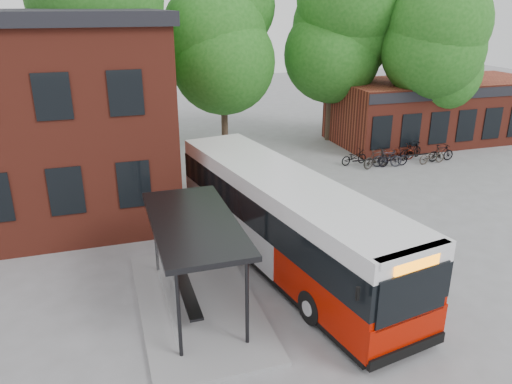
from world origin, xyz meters
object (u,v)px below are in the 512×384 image
object	(u,v)px
city_bus	(283,220)
bicycle_4	(400,152)
bicycle_6	(432,156)
bicycle_7	(441,153)
bicycle_1	(376,159)
bicycle_5	(412,150)
bus_shelter	(196,263)
bicycle_2	(393,158)
bicycle_0	(354,157)
bicycle_3	(387,158)

from	to	relation	value
city_bus	bicycle_4	size ratio (longest dim) A/B	7.01
bicycle_6	bicycle_7	size ratio (longest dim) A/B	1.03
bicycle_1	bicycle_5	xyz separation A→B (m)	(3.04, 0.99, -0.04)
bicycle_4	bicycle_7	xyz separation A→B (m)	(2.18, -0.92, 0.03)
city_bus	bicycle_4	xyz separation A→B (m)	(11.00, 9.50, -1.13)
bus_shelter	bicycle_2	distance (m)	17.05
bus_shelter	bicycle_6	bearing A→B (deg)	32.72
bus_shelter	bicycle_6	world-z (taller)	bus_shelter
bus_shelter	city_bus	size ratio (longest dim) A/B	0.55
bicycle_0	city_bus	bearing A→B (deg)	131.81
city_bus	bicycle_1	xyz separation A→B (m)	(8.86, 8.59, -1.05)
bicycle_0	bicycle_3	size ratio (longest dim) A/B	0.99
bus_shelter	bicycle_7	size ratio (longest dim) A/B	4.17
bus_shelter	bicycle_5	world-z (taller)	bus_shelter
bicycle_0	bicycle_6	world-z (taller)	bicycle_6
bicycle_4	bicycle_5	xyz separation A→B (m)	(0.90, 0.08, 0.04)
bicycle_4	bicycle_7	distance (m)	2.36
bicycle_3	bicycle_7	world-z (taller)	bicycle_3
bus_shelter	bicycle_3	world-z (taller)	bus_shelter
bus_shelter	city_bus	bearing A→B (deg)	28.13
bicycle_1	bicycle_7	size ratio (longest dim) A/B	1.10
bus_shelter	bicycle_7	world-z (taller)	bus_shelter
bicycle_4	bicycle_2	bearing A→B (deg)	137.05
bicycle_4	bicycle_6	size ratio (longest dim) A/B	1.04
bicycle_5	bicycle_1	bearing A→B (deg)	87.53
city_bus	bicycle_4	distance (m)	14.57
bus_shelter	city_bus	xyz separation A→B (m)	(3.50, 1.87, 0.15)
bicycle_7	city_bus	bearing A→B (deg)	124.16
city_bus	bicycle_7	bearing A→B (deg)	22.98
bicycle_7	bus_shelter	bearing A→B (deg)	123.17
bicycle_2	bicycle_5	distance (m)	2.20
city_bus	bicycle_0	world-z (taller)	city_bus
bicycle_3	bicycle_5	xyz separation A→B (m)	(2.35, 1.01, -0.00)
bicycle_2	bicycle_7	bearing A→B (deg)	-89.24
bicycle_5	bicycle_2	bearing A→B (deg)	96.90
bicycle_3	city_bus	bearing A→B (deg)	146.00
bicycle_4	city_bus	bearing A→B (deg)	136.45
bus_shelter	bicycle_4	size ratio (longest dim) A/B	3.89
bus_shelter	bicycle_4	bearing A→B (deg)	38.10
bus_shelter	bicycle_6	distance (m)	18.90
bus_shelter	bicycle_7	distance (m)	19.70
bicycle_4	bicycle_6	xyz separation A→B (m)	(1.38, -1.16, -0.02)
bicycle_2	bicycle_3	bearing A→B (deg)	90.62
bicycle_4	bicycle_7	world-z (taller)	bicycle_7
bicycle_4	bicycle_7	size ratio (longest dim) A/B	1.07
city_bus	bicycle_5	bearing A→B (deg)	28.74
bicycle_7	bicycle_6	bearing A→B (deg)	108.25
bicycle_0	bicycle_2	world-z (taller)	bicycle_2
city_bus	bicycle_0	distance (m)	12.51
city_bus	bicycle_0	size ratio (longest dim) A/B	7.47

